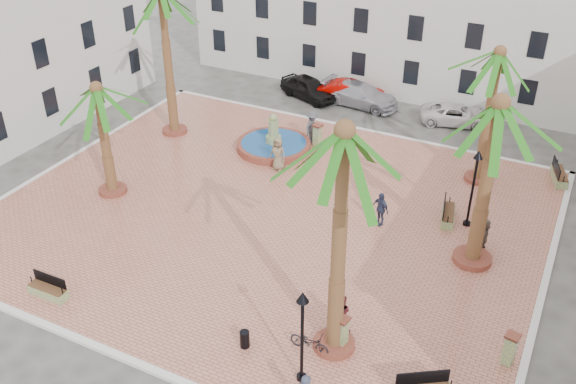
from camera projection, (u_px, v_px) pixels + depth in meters
name	position (u px, v px, depth m)	size (l,w,h in m)	color
ground	(270.00, 215.00, 31.92)	(120.00, 120.00, 0.00)	#56544F
plaza	(270.00, 213.00, 31.89)	(26.00, 22.00, 0.15)	#C3725D
kerb_n	(352.00, 128.00, 40.28)	(26.30, 0.30, 0.16)	silver
kerb_s	(129.00, 360.00, 23.49)	(26.30, 0.30, 0.16)	silver
kerb_e	(543.00, 290.00, 26.89)	(0.30, 22.30, 0.16)	silver
kerb_w	(71.00, 158.00, 36.88)	(0.30, 22.30, 0.16)	silver
building_north	(404.00, 17.00, 44.71)	(30.40, 7.40, 9.50)	silver
fountain	(274.00, 144.00, 37.54)	(4.33, 4.33, 2.24)	brown
palm_nw	(162.00, 7.00, 35.64)	(4.94, 4.94, 8.90)	brown
palm_sw	(98.00, 102.00, 30.92)	(4.75, 4.75, 6.11)	brown
palm_s	(343.00, 157.00, 19.82)	(5.09, 5.09, 9.30)	brown
palm_e	(497.00, 124.00, 25.02)	(5.60, 5.60, 7.95)	brown
palm_ne	(497.00, 68.00, 31.33)	(4.77, 4.77, 7.46)	brown
bench_s	(48.00, 290.00, 26.34)	(1.79, 0.56, 0.94)	#81965E
bench_e	(448.00, 215.00, 31.14)	(0.97, 2.01, 1.02)	#81965E
bench_ne	(559.00, 176.00, 34.38)	(1.15, 2.09, 1.06)	#81965E
lamppost_s	(302.00, 322.00, 21.26)	(0.43, 0.43, 3.95)	black
lamppost_e	(475.00, 176.00, 29.50)	(0.44, 0.44, 4.03)	black
bollard_se	(341.00, 332.00, 23.61)	(0.58, 0.58, 1.41)	#81965E
bollard_n	(317.00, 135.00, 37.55)	(0.59, 0.59, 1.43)	#81965E
bollard_e	(510.00, 349.00, 22.92)	(0.57, 0.57, 1.36)	#81965E
litter_bin	(245.00, 339.00, 23.81)	(0.37, 0.37, 0.71)	black
bicycle_a	(309.00, 342.00, 23.61)	(0.55, 1.58, 0.83)	black
cyclist_b	(340.00, 314.00, 24.22)	(0.85, 0.66, 1.75)	maroon
pedestrian_fountain_a	(278.00, 154.00, 35.10)	(0.94, 0.61, 1.93)	#7C6B50
pedestrian_fountain_b	(380.00, 209.00, 30.53)	(1.01, 0.42, 1.72)	#2B324F
pedestrian_north	(312.00, 127.00, 38.02)	(1.25, 0.72, 1.94)	#45464A
pedestrian_east	(483.00, 235.00, 28.77)	(1.52, 0.48, 1.64)	#68584F
car_black	(309.00, 88.00, 44.14)	(1.81, 4.49, 1.53)	black
car_red	(351.00, 93.00, 43.49)	(1.57, 4.50, 1.48)	#B50601
car_silver	(360.00, 95.00, 43.08)	(2.14, 5.27, 1.53)	#BAB8C2
car_white	(457.00, 115.00, 40.67)	(2.09, 4.52, 1.26)	silver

